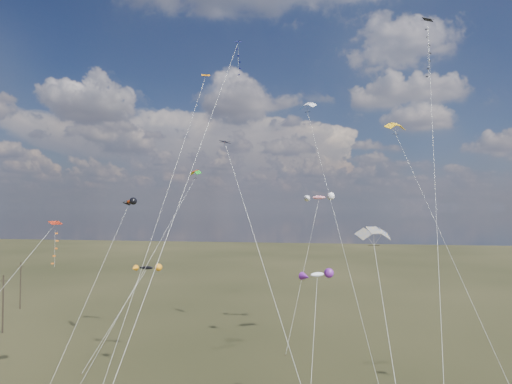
% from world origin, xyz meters
% --- Properties ---
extents(utility_pole_near, '(1.40, 0.20, 8.00)m').
position_xyz_m(utility_pole_near, '(-38.00, 30.00, 4.09)').
color(utility_pole_near, black).
rests_on(utility_pole_near, ground).
extents(utility_pole_far, '(1.40, 0.20, 8.00)m').
position_xyz_m(utility_pole_far, '(-46.00, 44.00, 4.09)').
color(utility_pole_far, black).
rests_on(utility_pole_far, ground).
extents(diamond_black_high, '(3.53, 19.94, 36.24)m').
position_xyz_m(diamond_black_high, '(16.76, 18.69, 31.13)').
color(diamond_black_high, black).
rests_on(diamond_black_high, ground).
extents(diamond_navy_tall, '(3.36, 30.40, 36.22)m').
position_xyz_m(diamond_navy_tall, '(-3.07, 19.42, 30.82)').
color(diamond_navy_tall, '#0B0E45').
rests_on(diamond_navy_tall, ground).
extents(diamond_black_mid, '(10.56, 13.18, 23.37)m').
position_xyz_m(diamond_black_mid, '(1.45, 7.95, 15.90)').
color(diamond_black_mid, black).
rests_on(diamond_black_mid, ground).
extents(diamond_red_low, '(8.33, 11.01, 16.16)m').
position_xyz_m(diamond_red_low, '(-18.98, 12.25, 13.35)').
color(diamond_red_low, '#A1230E').
rests_on(diamond_red_low, ground).
extents(diamond_orange_center, '(4.61, 18.98, 33.17)m').
position_xyz_m(diamond_orange_center, '(-8.22, 18.69, 23.26)').
color(diamond_orange_center, '#D47000').
rests_on(diamond_orange_center, ground).
extents(parafoil_yellow, '(8.76, 19.82, 27.58)m').
position_xyz_m(parafoil_yellow, '(14.64, 26.64, 26.82)').
color(parafoil_yellow, '#ECAC0E').
rests_on(parafoil_yellow, ground).
extents(parafoil_blue_white, '(9.03, 19.03, 31.51)m').
position_xyz_m(parafoil_blue_white, '(4.35, 32.06, 30.71)').
color(parafoil_blue_white, '#1A58AF').
rests_on(parafoil_blue_white, ground).
extents(parafoil_striped, '(2.87, 13.16, 16.38)m').
position_xyz_m(parafoil_striped, '(10.72, 8.65, 15.68)').
color(parafoil_striped, gold).
rests_on(parafoil_striped, ground).
extents(parafoil_tricolor, '(7.86, 16.68, 22.71)m').
position_xyz_m(parafoil_tricolor, '(-10.27, 30.01, 22.04)').
color(parafoil_tricolor, '#D6C303').
rests_on(parafoil_tricolor, ground).
extents(novelty_black_orange, '(6.03, 7.05, 10.85)m').
position_xyz_m(novelty_black_orange, '(-14.14, 23.81, 10.36)').
color(novelty_black_orange, black).
rests_on(novelty_black_orange, ground).
extents(novelty_orange_black, '(2.57, 15.49, 18.70)m').
position_xyz_m(novelty_orange_black, '(-18.00, 27.19, 18.11)').
color(novelty_orange_black, '#C43106').
rests_on(novelty_orange_black, ground).
extents(novelty_white_purple, '(2.56, 11.05, 12.39)m').
position_xyz_m(novelty_white_purple, '(6.36, 10.84, 11.92)').
color(novelty_white_purple, white).
rests_on(novelty_white_purple, ground).
extents(novelty_redwhite_stripe, '(5.54, 10.57, 19.51)m').
position_xyz_m(novelty_redwhite_stripe, '(5.50, 36.89, 18.83)').
color(novelty_redwhite_stripe, red).
rests_on(novelty_redwhite_stripe, ground).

